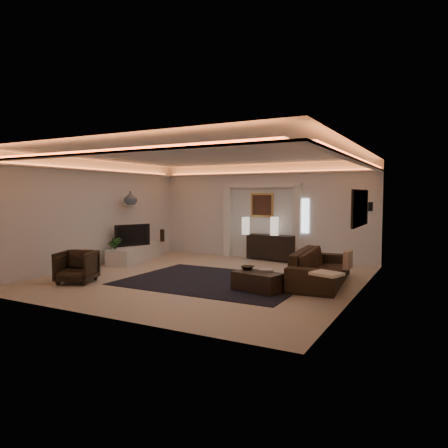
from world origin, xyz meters
The scene contains 33 objects.
floor centered at (0.00, 0.00, 0.00)m, with size 7.00×7.00×0.00m, color tan.
ceiling centered at (0.00, 0.00, 2.90)m, with size 7.00×7.00×0.00m, color white.
wall_back centered at (0.00, 3.50, 1.45)m, with size 7.00×7.00×0.00m, color silver.
wall_front centered at (0.00, -3.50, 1.45)m, with size 7.00×7.00×0.00m, color silver.
wall_left centered at (-3.50, 0.00, 1.45)m, with size 7.00×7.00×0.00m, color silver.
wall_right centered at (3.50, 0.00, 1.45)m, with size 7.00×7.00×0.00m, color silver.
cove_soffit centered at (0.00, 0.00, 2.62)m, with size 7.00×7.00×0.04m, color silver.
daylight_slit centered at (1.35, 3.48, 1.35)m, with size 0.25×0.03×1.00m, color white.
area_rug centered at (0.40, -0.20, 0.01)m, with size 4.00×3.00×0.01m, color black.
pilaster_left centered at (-1.15, 3.40, 1.10)m, with size 0.22×0.20×2.20m, color silver.
pilaster_right centered at (1.15, 3.40, 1.10)m, with size 0.22×0.20×2.20m, color silver.
alcove_header centered at (0.00, 3.40, 2.25)m, with size 2.52×0.20×0.12m, color silver.
painting_frame centered at (0.00, 3.47, 1.65)m, with size 0.74×0.04×0.74m, color tan.
painting_canvas centered at (0.00, 3.44, 1.65)m, with size 0.62×0.02×0.62m, color #4C2D1E.
art_panel_frame centered at (3.47, 0.30, 1.70)m, with size 0.04×1.64×0.74m, color black.
art_panel_gold centered at (3.44, 0.30, 1.70)m, with size 0.02×1.50×0.62m, color tan.
wall_sconce centered at (3.38, 2.20, 1.68)m, with size 0.12×0.12×0.22m, color black.
wall_niche centered at (-3.44, 1.40, 1.65)m, with size 0.10×0.55×0.04m, color silver.
console centered at (0.39, 3.25, 0.40)m, with size 1.46×0.46×0.73m, color black.
lamp_left centered at (-0.35, 3.02, 1.09)m, with size 0.24×0.24×0.53m, color beige.
lamp_right centered at (0.51, 3.20, 1.09)m, with size 0.24×0.24×0.54m, color beige.
media_ledge centered at (-3.15, 1.33, 0.23)m, with size 0.65×2.61×0.49m, color silver.
tv centered at (-3.15, 1.05, 0.77)m, with size 0.14×1.10×0.64m, color black.
figurine centered at (-3.02, 2.42, 0.64)m, with size 0.14×0.14×0.39m, color black.
ginger_jar centered at (-3.15, 1.07, 1.87)m, with size 0.39×0.39×0.40m, color #3B4D60.
plant centered at (-3.07, 0.28, 0.39)m, with size 0.44×0.44×0.78m, color #153A13.
sofa centered at (2.59, 0.64, 0.37)m, with size 1.00×2.55×0.75m, color #3D2517.
throw_blanket centered at (3.14, -1.00, 0.55)m, with size 0.50×0.41×0.06m, color beige.
throw_pillow centered at (3.15, 0.80, 0.55)m, with size 0.12×0.39×0.39m, color tan.
coffee_table centered at (1.66, -0.67, 0.20)m, with size 0.99×0.54×0.37m, color black.
bowl centered at (1.33, -0.45, 0.44)m, with size 0.28×0.28×0.07m, color black.
magazine centered at (1.75, -0.42, 0.42)m, with size 0.27×0.19×0.03m, color beige.
armchair centered at (-2.24, -1.82, 0.36)m, with size 0.77×0.79×0.72m, color black.
Camera 1 is at (4.98, -8.36, 1.96)m, focal length 33.27 mm.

